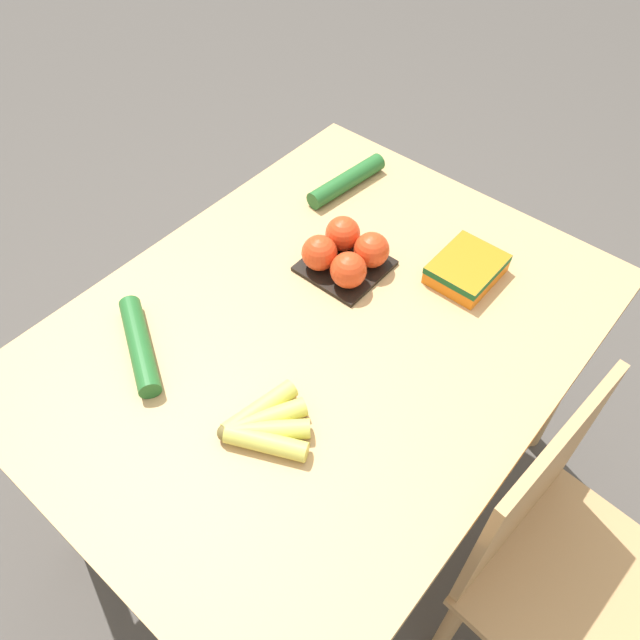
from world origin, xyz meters
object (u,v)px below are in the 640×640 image
(tomato_pack, at_px, (345,253))
(banana_bunch, at_px, (263,426))
(carrot_bag, at_px, (467,268))
(chair, at_px, (560,572))
(cucumber_far, at_px, (347,181))
(cucumber_near, at_px, (139,345))

(tomato_pack, bearing_deg, banana_bunch, 19.63)
(carrot_bag, bearing_deg, chair, 55.85)
(banana_bunch, distance_m, cucumber_far, 0.74)
(chair, bearing_deg, tomato_pack, 80.51)
(tomato_pack, bearing_deg, cucumber_far, -141.94)
(carrot_bag, bearing_deg, cucumber_near, -32.58)
(cucumber_far, bearing_deg, cucumber_near, 1.08)
(banana_bunch, relative_size, carrot_bag, 1.06)
(chair, height_order, tomato_pack, chair)
(chair, height_order, banana_bunch, chair)
(chair, distance_m, banana_bunch, 0.69)
(chair, relative_size, cucumber_near, 3.83)
(cucumber_near, bearing_deg, cucumber_far, -178.92)
(banana_bunch, distance_m, carrot_bag, 0.59)
(cucumber_far, bearing_deg, tomato_pack, 38.06)
(banana_bunch, bearing_deg, tomato_pack, -160.37)
(banana_bunch, xyz_separation_m, cucumber_far, (-0.66, -0.34, 0.00))
(cucumber_far, bearing_deg, carrot_bag, 79.61)
(chair, relative_size, carrot_bag, 5.49)
(carrot_bag, bearing_deg, tomato_pack, -55.69)
(tomato_pack, relative_size, cucumber_far, 0.72)
(tomato_pack, relative_size, cucumber_near, 0.76)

